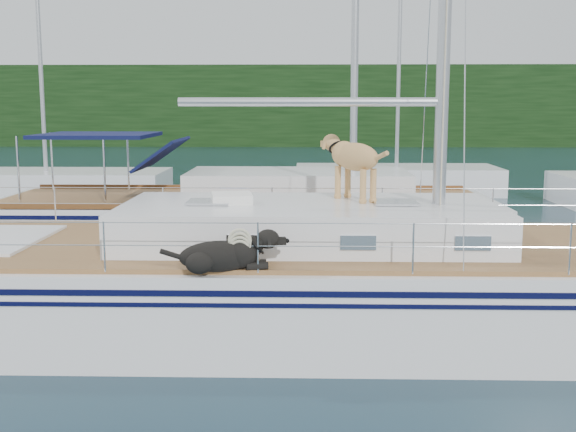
{
  "coord_description": "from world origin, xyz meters",
  "views": [
    {
      "loc": [
        0.76,
        -9.96,
        3.19
      ],
      "look_at": [
        0.5,
        0.2,
        1.6
      ],
      "focal_mm": 45.0,
      "sensor_mm": 36.0,
      "label": 1
    }
  ],
  "objects": [
    {
      "name": "neighbor_sailboat",
      "position": [
        -0.51,
        5.8,
        0.63
      ],
      "size": [
        11.0,
        3.5,
        13.3
      ],
      "color": "white",
      "rests_on": "ground"
    },
    {
      "name": "bg_boat_west",
      "position": [
        -8.0,
        14.0,
        0.45
      ],
      "size": [
        8.0,
        3.0,
        11.65
      ],
      "color": "white",
      "rests_on": "ground"
    },
    {
      "name": "main_sailboat",
      "position": [
        0.1,
        -0.0,
        0.68
      ],
      "size": [
        12.0,
        3.95,
        14.01
      ],
      "color": "white",
      "rests_on": "ground"
    },
    {
      "name": "shore_bank",
      "position": [
        0.0,
        46.2,
        0.6
      ],
      "size": [
        92.0,
        1.0,
        1.2
      ],
      "primitive_type": "cube",
      "color": "#595147",
      "rests_on": "ground"
    },
    {
      "name": "ground",
      "position": [
        0.0,
        0.0,
        0.0
      ],
      "size": [
        120.0,
        120.0,
        0.0
      ],
      "primitive_type": "plane",
      "color": "black",
      "rests_on": "ground"
    },
    {
      "name": "bg_boat_center",
      "position": [
        4.0,
        16.0,
        0.45
      ],
      "size": [
        7.2,
        3.0,
        11.65
      ],
      "color": "white",
      "rests_on": "ground"
    },
    {
      "name": "tree_line",
      "position": [
        0.0,
        45.0,
        3.0
      ],
      "size": [
        90.0,
        3.0,
        6.0
      ],
      "primitive_type": "cube",
      "color": "black",
      "rests_on": "ground"
    }
  ]
}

